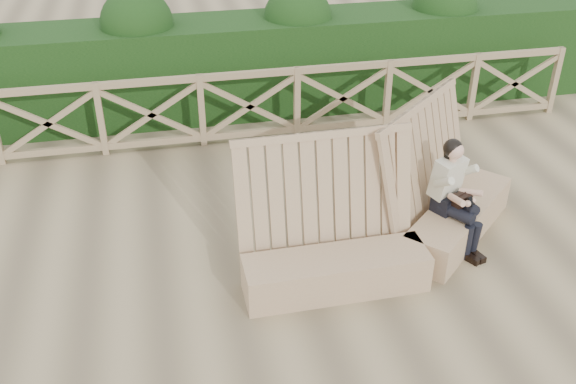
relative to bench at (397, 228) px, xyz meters
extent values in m
plane|color=brown|center=(-1.10, -0.24, -0.39)|extent=(60.00, 60.00, 0.00)
cube|color=#9D7959|center=(-0.80, -0.40, -0.18)|extent=(1.92, 0.51, 0.41)
cube|color=#9D7959|center=(-0.81, -0.13, 0.40)|extent=(1.92, 0.45, 1.53)
cube|color=#9D7959|center=(0.86, 0.25, -0.18)|extent=(1.75, 1.66, 0.41)
cube|color=#9D7959|center=(0.68, 0.45, 0.40)|extent=(1.71, 1.61, 1.53)
cube|color=black|center=(0.66, 0.19, 0.13)|extent=(0.40, 0.36, 0.20)
cube|color=beige|center=(0.64, 0.23, 0.44)|extent=(0.44, 0.40, 0.48)
sphere|color=tan|center=(0.66, 0.19, 0.78)|extent=(0.26, 0.26, 0.19)
sphere|color=black|center=(0.65, 0.22, 0.80)|extent=(0.28, 0.28, 0.21)
cylinder|color=black|center=(0.68, -0.02, 0.11)|extent=(0.31, 0.43, 0.14)
cylinder|color=black|center=(0.80, 0.07, 0.17)|extent=(0.31, 0.44, 0.15)
cylinder|color=black|center=(0.76, -0.20, -0.18)|extent=(0.15, 0.15, 0.41)
cylinder|color=black|center=(0.87, -0.16, -0.18)|extent=(0.15, 0.15, 0.41)
cube|color=black|center=(0.80, -0.27, -0.35)|extent=(0.17, 0.23, 0.07)
cube|color=black|center=(0.89, -0.24, -0.35)|extent=(0.17, 0.23, 0.07)
cube|color=black|center=(0.76, 0.05, 0.22)|extent=(0.27, 0.23, 0.15)
cube|color=black|center=(0.81, -0.08, 0.27)|extent=(0.09, 0.10, 0.11)
cube|color=#81644B|center=(-1.10, 3.26, 0.66)|extent=(10.10, 0.07, 0.10)
cube|color=#81644B|center=(-1.10, 3.26, -0.27)|extent=(10.10, 0.07, 0.10)
cube|color=black|center=(-1.10, 4.46, 0.36)|extent=(12.00, 1.20, 1.50)
camera|label=1|loc=(-2.40, -5.44, 3.95)|focal=40.00mm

